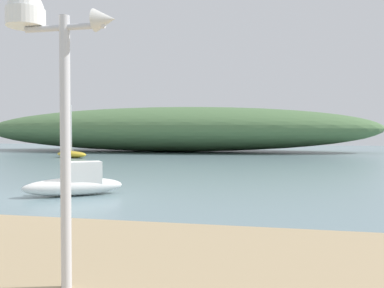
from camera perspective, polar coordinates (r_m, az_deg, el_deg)
name	(u,v)px	position (r m, az deg, el deg)	size (l,w,h in m)	color
ground_plane	(56,198)	(13.23, -18.85, -7.24)	(120.00, 120.00, 0.00)	gray
distant_hill	(169,129)	(45.55, -3.25, 2.11)	(45.54, 14.21, 4.97)	#517547
mast_structure	(44,50)	(5.05, -20.34, 12.51)	(1.33, 0.45, 3.45)	silver
sailboat_off_point	(71,154)	(34.59, -16.80, -1.38)	(3.73, 2.64, 4.36)	gold
motorboat_outer_mooring	(76,183)	(13.44, -16.16, -5.36)	(3.07, 2.50, 1.09)	white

